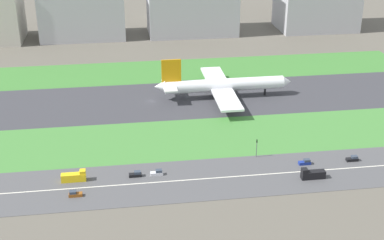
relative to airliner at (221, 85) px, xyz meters
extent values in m
plane|color=#5B564C|center=(-32.81, 0.00, -6.23)|extent=(800.00, 800.00, 0.00)
cube|color=#38383D|center=(-32.81, 0.00, -6.18)|extent=(280.00, 46.00, 0.10)
cube|color=#3D7A33|center=(-32.81, 41.00, -6.18)|extent=(280.00, 36.00, 0.10)
cube|color=#427F38|center=(-32.81, -41.00, -6.18)|extent=(280.00, 36.00, 0.10)
cube|color=#4C4C4F|center=(-32.81, -73.00, -6.18)|extent=(280.00, 28.00, 0.10)
cube|color=silver|center=(-32.81, -73.00, -6.13)|extent=(266.00, 0.50, 0.01)
cylinder|color=white|center=(1.68, 0.00, 0.07)|extent=(56.00, 6.00, 6.00)
cone|color=white|center=(31.68, 0.00, 0.07)|extent=(4.00, 5.70, 5.70)
cone|color=white|center=(-28.82, 0.00, 0.87)|extent=(5.00, 5.40, 5.40)
cube|color=orange|center=(-23.32, 0.00, 8.07)|extent=(9.00, 0.80, 11.00)
cube|color=white|center=(-24.32, 0.00, 1.07)|extent=(6.00, 16.00, 0.60)
cube|color=white|center=(-0.32, 15.00, -1.13)|extent=(10.00, 26.00, 1.00)
cylinder|color=gray|center=(0.68, 9.00, -3.33)|extent=(5.00, 3.20, 3.20)
cube|color=white|center=(-0.32, -15.00, -1.13)|extent=(10.00, 26.00, 1.00)
cylinder|color=gray|center=(0.68, -9.00, -3.33)|extent=(5.00, 3.20, 3.20)
cylinder|color=black|center=(21.28, 0.00, -4.53)|extent=(1.00, 1.00, 3.20)
cylinder|color=black|center=(-2.32, 3.50, -4.53)|extent=(1.00, 1.00, 3.20)
cylinder|color=black|center=(-2.32, -3.50, -4.53)|extent=(1.00, 1.00, 3.20)
cube|color=brown|center=(-63.60, -78.00, -5.58)|extent=(4.40, 1.80, 1.10)
cube|color=#333D4C|center=(-64.40, -78.00, -4.58)|extent=(2.20, 1.66, 0.90)
cube|color=black|center=(36.03, -68.00, -5.58)|extent=(4.40, 1.80, 1.10)
cube|color=#333D4C|center=(36.83, -68.00, -4.58)|extent=(2.20, 1.66, 0.90)
cube|color=black|center=(17.46, -78.00, -4.73)|extent=(8.40, 2.50, 2.80)
cube|color=black|center=(14.26, -78.00, -2.73)|extent=(2.00, 2.30, 1.20)
cube|color=navy|center=(17.86, -68.00, -5.58)|extent=(4.40, 1.80, 1.10)
cube|color=#333D4C|center=(18.66, -68.00, -4.58)|extent=(2.20, 1.66, 0.90)
cube|color=yellow|center=(-64.69, -68.00, -4.73)|extent=(8.40, 2.50, 2.80)
cube|color=yellow|center=(-61.49, -68.00, -2.73)|extent=(2.00, 2.30, 1.20)
cube|color=black|center=(-43.59, -68.00, -5.58)|extent=(4.40, 1.80, 1.10)
cube|color=#333D4C|center=(-42.79, -68.00, -4.58)|extent=(2.20, 1.66, 0.90)
cube|color=silver|center=(-36.10, -68.00, -5.58)|extent=(4.40, 1.80, 1.10)
cube|color=#333D4C|center=(-35.30, -68.00, -4.58)|extent=(2.20, 1.66, 0.90)
cylinder|color=#4C4C51|center=(1.82, -60.00, -3.13)|extent=(0.24, 0.24, 6.00)
cube|color=black|center=(1.82, -60.00, 0.47)|extent=(0.36, 0.36, 1.20)
sphere|color=#19D826|center=(1.82, -60.20, 0.77)|extent=(0.24, 0.24, 0.24)
cube|color=#B2B2B7|center=(-67.50, 114.00, 13.13)|extent=(52.62, 29.67, 38.73)
cylinder|color=silver|center=(-10.81, 159.00, 2.35)|extent=(16.39, 16.39, 17.17)
cylinder|color=silver|center=(15.27, 159.00, 2.14)|extent=(20.37, 20.37, 16.74)
camera|label=1|loc=(-47.57, -235.23, 91.21)|focal=51.29mm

